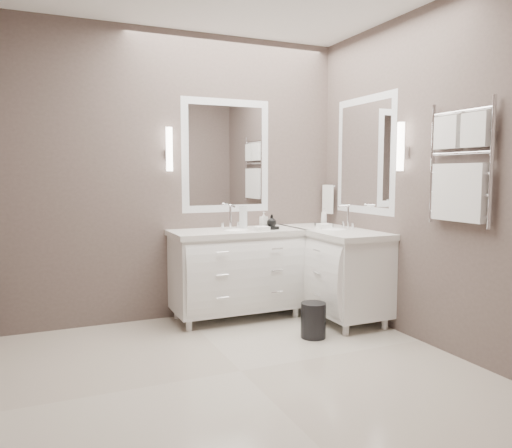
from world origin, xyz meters
name	(u,v)px	position (x,y,z in m)	size (l,w,h in m)	color
floor	(241,372)	(0.00, 0.00, -0.01)	(3.20, 3.00, 0.01)	beige
wall_back	(181,176)	(0.00, 1.50, 1.35)	(3.20, 0.01, 2.70)	#554844
wall_front	(380,180)	(0.00, -1.50, 1.35)	(3.20, 0.01, 2.70)	#554844
wall_right	(426,177)	(1.60, 0.00, 1.35)	(0.01, 3.00, 2.70)	#554844
vanity_back	(236,268)	(0.45, 1.23, 0.49)	(1.24, 0.59, 0.97)	white
vanity_right	(334,267)	(1.33, 0.90, 0.49)	(0.59, 1.24, 0.97)	white
mirror_back	(226,156)	(0.45, 1.49, 1.55)	(0.90, 0.02, 1.10)	white
mirror_right	(365,155)	(1.59, 0.80, 1.55)	(0.02, 0.90, 1.10)	white
sconce_back	(169,150)	(-0.13, 1.43, 1.59)	(0.06, 0.06, 0.40)	white
sconce_right	(400,148)	(1.53, 0.22, 1.59)	(0.06, 0.06, 0.40)	white
towel_bar_corner	(328,199)	(1.54, 1.36, 1.12)	(0.03, 0.22, 0.30)	white
towel_ladder	(459,171)	(1.55, -0.40, 1.39)	(0.06, 0.58, 0.90)	white
waste_bin	(313,320)	(0.83, 0.42, 0.15)	(0.21, 0.21, 0.30)	black
amenity_tray_back	(267,228)	(0.73, 1.14, 0.86)	(0.18, 0.13, 0.03)	black
amenity_tray_right	(324,225)	(1.37, 1.16, 0.86)	(0.13, 0.18, 0.03)	black
water_bottle	(243,218)	(0.52, 1.22, 0.96)	(0.08, 0.08, 0.22)	silver
soap_bottle_a	(264,219)	(0.70, 1.16, 0.95)	(0.06, 0.06, 0.14)	white
soap_bottle_b	(272,221)	(0.76, 1.11, 0.93)	(0.09, 0.09, 0.12)	black
soap_bottle_c	(324,216)	(1.37, 1.16, 0.96)	(0.06, 0.06, 0.16)	white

